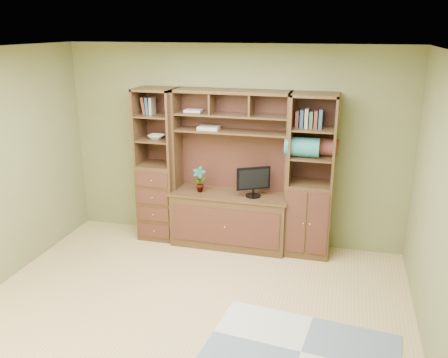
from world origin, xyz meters
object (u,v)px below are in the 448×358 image
(left_tower, at_px, (158,165))
(center_hutch, at_px, (230,172))
(right_tower, at_px, (311,177))
(monitor, at_px, (254,176))

(left_tower, bearing_deg, center_hutch, -2.29)
(center_hutch, height_order, left_tower, same)
(left_tower, relative_size, right_tower, 1.00)
(left_tower, relative_size, monitor, 3.83)
(left_tower, bearing_deg, monitor, -3.26)
(left_tower, distance_m, right_tower, 2.02)
(center_hutch, distance_m, left_tower, 1.00)
(left_tower, height_order, right_tower, same)
(right_tower, bearing_deg, monitor, -173.94)
(right_tower, xyz_separation_m, monitor, (-0.71, -0.07, -0.03))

